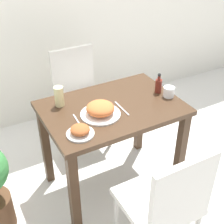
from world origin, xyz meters
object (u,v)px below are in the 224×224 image
at_px(chair_near, 166,202).
at_px(drink_cup, 169,92).
at_px(chair_far, 79,93).
at_px(sauce_bottle, 158,85).
at_px(side_plate, 80,131).
at_px(food_plate, 100,110).
at_px(juice_glass, 59,96).

bearing_deg(chair_near, drink_cup, -126.43).
bearing_deg(chair_far, sauce_bottle, -61.24).
distance_m(chair_far, side_plate, 0.99).
bearing_deg(food_plate, chair_far, 78.60).
bearing_deg(food_plate, chair_near, -82.89).
relative_size(chair_near, side_plate, 5.20).
relative_size(food_plate, sauce_bottle, 1.73).
bearing_deg(drink_cup, chair_far, 117.81).
distance_m(chair_near, juice_glass, 0.99).
bearing_deg(juice_glass, sauce_bottle, -13.73).
relative_size(drink_cup, juice_glass, 0.57).
height_order(juice_glass, sauce_bottle, sauce_bottle).
bearing_deg(side_plate, sauce_bottle, 15.77).
distance_m(side_plate, drink_cup, 0.77).
xyz_separation_m(side_plate, juice_glass, (0.01, 0.38, 0.04)).
bearing_deg(food_plate, side_plate, -146.70).
bearing_deg(juice_glass, chair_near, -72.92).
bearing_deg(sauce_bottle, food_plate, -172.37).
bearing_deg(juice_glass, food_plate, -51.46).
xyz_separation_m(chair_near, side_plate, (-0.29, 0.52, 0.27)).
bearing_deg(drink_cup, juice_glass, 160.67).
bearing_deg(food_plate, drink_cup, -1.81).
distance_m(food_plate, drink_cup, 0.55).
distance_m(food_plate, juice_glass, 0.31).
bearing_deg(chair_near, side_plate, -61.00).
height_order(side_plate, sauce_bottle, sauce_bottle).
height_order(side_plate, drink_cup, drink_cup).
bearing_deg(chair_near, food_plate, -82.89).
xyz_separation_m(chair_far, juice_glass, (-0.34, -0.50, 0.31)).
distance_m(chair_near, side_plate, 0.65).
relative_size(chair_far, drink_cup, 10.94).
xyz_separation_m(chair_far, sauce_bottle, (0.37, -0.68, 0.30)).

